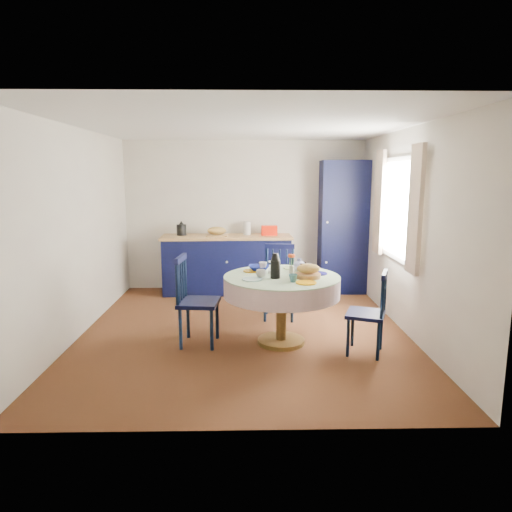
{
  "coord_description": "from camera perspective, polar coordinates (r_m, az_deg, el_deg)",
  "views": [
    {
      "loc": [
        0.03,
        -5.47,
        1.94
      ],
      "look_at": [
        0.15,
        0.2,
        0.92
      ],
      "focal_mm": 32.0,
      "sensor_mm": 36.0,
      "label": 1
    }
  ],
  "objects": [
    {
      "name": "window",
      "position": [
        6.09,
        17.28,
        5.8
      ],
      "size": [
        0.1,
        1.74,
        1.45
      ],
      "color": "white",
      "rests_on": "wall_right"
    },
    {
      "name": "mug_a",
      "position": [
        5.11,
        0.62,
        -2.2
      ],
      "size": [
        0.11,
        0.11,
        0.09
      ],
      "primitive_type": "imported",
      "color": "silver",
      "rests_on": "dining_table"
    },
    {
      "name": "chair_far",
      "position": [
        6.22,
        2.92,
        -3.17
      ],
      "size": [
        0.49,
        0.47,
        1.0
      ],
      "rotation": [
        0.0,
        0.0,
        -0.1
      ],
      "color": "black",
      "rests_on": "floor"
    },
    {
      "name": "wall_back",
      "position": [
        7.75,
        -1.44,
        5.06
      ],
      "size": [
        4.0,
        0.02,
        2.5
      ],
      "primitive_type": "cube",
      "color": "silver",
      "rests_on": "floor"
    },
    {
      "name": "ceiling",
      "position": [
        5.49,
        -1.59,
        16.02
      ],
      "size": [
        4.5,
        4.5,
        0.0
      ],
      "primitive_type": "plane",
      "rotation": [
        3.14,
        0.0,
        0.0
      ],
      "color": "white",
      "rests_on": "wall_back"
    },
    {
      "name": "mug_d",
      "position": [
        5.53,
        0.87,
        -1.23
      ],
      "size": [
        0.1,
        0.1,
        0.09
      ],
      "primitive_type": "imported",
      "color": "silver",
      "rests_on": "dining_table"
    },
    {
      "name": "wall_left",
      "position": [
        5.87,
        -21.46,
        2.71
      ],
      "size": [
        0.02,
        4.5,
        2.5
      ],
      "primitive_type": "cube",
      "color": "silver",
      "rests_on": "floor"
    },
    {
      "name": "kitchen_counter",
      "position": [
        7.57,
        -3.65,
        -0.9
      ],
      "size": [
        2.15,
        0.73,
        1.19
      ],
      "rotation": [
        0.0,
        0.0,
        0.04
      ],
      "color": "black",
      "rests_on": "floor"
    },
    {
      "name": "chair_right",
      "position": [
        5.13,
        14.01,
        -6.83
      ],
      "size": [
        0.52,
        0.53,
        0.93
      ],
      "rotation": [
        0.0,
        0.0,
        -1.94
      ],
      "color": "black",
      "rests_on": "floor"
    },
    {
      "name": "dining_table",
      "position": [
        5.22,
        3.31,
        -3.84
      ],
      "size": [
        1.32,
        1.32,
        1.08
      ],
      "color": "brown",
      "rests_on": "floor"
    },
    {
      "name": "floor",
      "position": [
        5.8,
        -1.46,
        -9.37
      ],
      "size": [
        4.5,
        4.5,
        0.0
      ],
      "primitive_type": "plane",
      "color": "black",
      "rests_on": "ground"
    },
    {
      "name": "mug_c",
      "position": [
        5.45,
        5.75,
        -1.37
      ],
      "size": [
        0.13,
        0.13,
        0.11
      ],
      "primitive_type": "imported",
      "color": "black",
      "rests_on": "dining_table"
    },
    {
      "name": "chair_left",
      "position": [
        5.28,
        -7.64,
        -5.47
      ],
      "size": [
        0.48,
        0.5,
        1.04
      ],
      "rotation": [
        0.0,
        0.0,
        1.47
      ],
      "color": "black",
      "rests_on": "floor"
    },
    {
      "name": "cobalt_bowl",
      "position": [
        5.47,
        0.36,
        -1.52
      ],
      "size": [
        0.25,
        0.25,
        0.06
      ],
      "primitive_type": "imported",
      "color": "navy",
      "rests_on": "dining_table"
    },
    {
      "name": "wall_right",
      "position": [
        5.85,
        18.49,
        2.87
      ],
      "size": [
        0.02,
        4.5,
        2.5
      ],
      "primitive_type": "cube",
      "color": "silver",
      "rests_on": "floor"
    },
    {
      "name": "pantry_cabinet",
      "position": [
        7.68,
        10.78,
        3.57
      ],
      "size": [
        0.77,
        0.56,
        2.16
      ],
      "rotation": [
        0.0,
        0.0,
        -0.02
      ],
      "color": "black",
      "rests_on": "floor"
    },
    {
      "name": "mug_b",
      "position": [
        4.91,
        4.66,
        -2.77
      ],
      "size": [
        0.09,
        0.09,
        0.09
      ],
      "primitive_type": "imported",
      "color": "#316471",
      "rests_on": "dining_table"
    }
  ]
}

